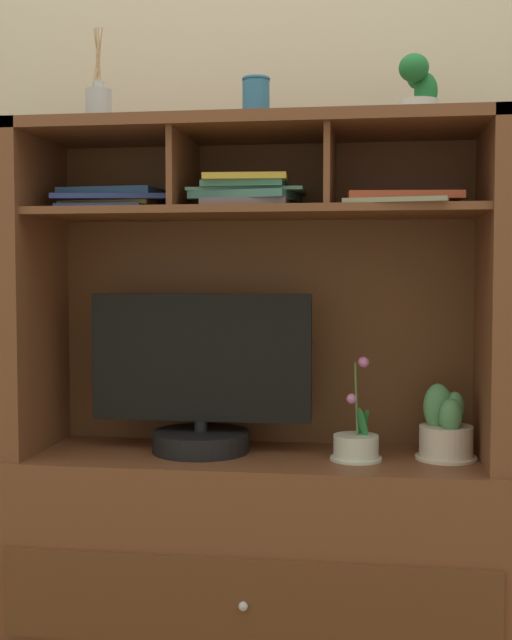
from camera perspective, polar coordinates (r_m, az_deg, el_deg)
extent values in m
cube|color=olive|center=(2.45, 0.00, -20.05)|extent=(6.00, 6.00, 0.02)
cube|color=beige|center=(2.53, 0.78, 13.34)|extent=(6.00, 0.02, 2.80)
cube|color=brown|center=(2.36, 0.00, -14.64)|extent=(1.30, 0.42, 0.46)
cube|color=brown|center=(2.19, -0.83, -18.79)|extent=(1.25, 0.01, 0.23)
sphere|color=silver|center=(2.18, -0.89, -18.90)|extent=(0.02, 0.02, 0.02)
cube|color=brown|center=(2.41, -14.78, 2.00)|extent=(0.06, 0.39, 0.89)
cube|color=brown|center=(2.25, 15.90, 1.90)|extent=(0.06, 0.39, 0.89)
cube|color=brown|center=(2.43, 0.61, 1.76)|extent=(1.24, 0.02, 0.86)
cube|color=brown|center=(2.28, 0.00, 12.88)|extent=(1.30, 0.39, 0.03)
cube|color=brown|center=(2.25, 0.00, 7.31)|extent=(1.18, 0.35, 0.02)
cube|color=brown|center=(2.30, -4.95, 9.93)|extent=(0.02, 0.33, 0.20)
cube|color=brown|center=(2.24, 5.07, 10.10)|extent=(0.02, 0.33, 0.20)
cylinder|color=black|center=(2.33, -3.77, -8.25)|extent=(0.27, 0.27, 0.06)
cylinder|color=black|center=(2.32, -3.77, -7.21)|extent=(0.04, 0.04, 0.03)
cube|color=black|center=(2.30, -3.79, -2.55)|extent=(0.61, 0.03, 0.35)
cube|color=black|center=(2.28, -3.87, -2.59)|extent=(0.58, 0.00, 0.32)
cylinder|color=silver|center=(2.24, 6.82, -8.61)|extent=(0.12, 0.12, 0.07)
cylinder|color=silver|center=(2.25, 6.81, -9.33)|extent=(0.14, 0.14, 0.01)
cylinder|color=#4C6B38|center=(2.22, 6.84, -5.36)|extent=(0.01, 0.01, 0.19)
sphere|color=#CF6FBA|center=(2.22, 6.52, -5.34)|extent=(0.03, 0.03, 0.03)
sphere|color=#CF6FBA|center=(2.23, 7.33, -2.86)|extent=(0.03, 0.03, 0.03)
ellipsoid|color=#247538|center=(2.22, 7.28, -7.07)|extent=(0.04, 0.05, 0.10)
ellipsoid|color=#247538|center=(2.24, 7.28, -6.98)|extent=(0.05, 0.06, 0.08)
cylinder|color=beige|center=(2.29, 12.80, -8.13)|extent=(0.14, 0.14, 0.09)
cylinder|color=beige|center=(2.30, 12.79, -9.11)|extent=(0.16, 0.16, 0.01)
ellipsoid|color=#4E915B|center=(2.28, 13.40, -5.76)|extent=(0.05, 0.05, 0.08)
ellipsoid|color=#4E915B|center=(2.31, 12.95, -5.58)|extent=(0.05, 0.07, 0.07)
ellipsoid|color=#4E915B|center=(2.28, 12.28, -5.78)|extent=(0.08, 0.05, 0.12)
ellipsoid|color=#4E915B|center=(2.24, 13.09, -6.34)|extent=(0.06, 0.05, 0.09)
cube|color=#304188|center=(2.37, -9.94, 7.46)|extent=(0.24, 0.25, 0.01)
cube|color=gold|center=(2.38, -9.75, 7.76)|extent=(0.27, 0.18, 0.01)
cube|color=#31428B|center=(2.37, -9.52, 8.11)|extent=(0.35, 0.27, 0.01)
cube|color=#284D80|center=(2.38, -9.72, 8.51)|extent=(0.28, 0.19, 0.02)
cube|color=#6A5B60|center=(2.24, -0.51, 7.84)|extent=(0.22, 0.25, 0.02)
cube|color=#3F746F|center=(2.24, -0.60, 8.34)|extent=(0.28, 0.27, 0.02)
cube|color=#4B7D6D|center=(2.24, -0.55, 8.71)|extent=(0.30, 0.21, 0.01)
cube|color=#407E6C|center=(2.25, -0.58, 9.03)|extent=(0.21, 0.24, 0.02)
cube|color=gold|center=(2.24, -0.57, 9.47)|extent=(0.23, 0.26, 0.02)
cube|color=gray|center=(2.18, 9.74, 7.83)|extent=(0.28, 0.29, 0.01)
cube|color=#9B3D25|center=(2.18, 9.91, 8.21)|extent=(0.30, 0.22, 0.02)
cylinder|color=#A9ADB3|center=(2.36, -10.66, 14.04)|extent=(0.07, 0.07, 0.09)
cylinder|color=#A9ADB3|center=(2.37, -10.68, 15.40)|extent=(0.03, 0.03, 0.02)
cylinder|color=tan|center=(2.38, -10.60, 17.08)|extent=(0.00, 0.02, 0.16)
cylinder|color=tan|center=(2.39, -10.61, 17.06)|extent=(0.03, 0.02, 0.16)
cylinder|color=tan|center=(2.39, -10.69, 17.05)|extent=(0.03, 0.01, 0.16)
cylinder|color=tan|center=(2.39, -10.77, 17.06)|extent=(0.02, 0.04, 0.16)
cylinder|color=tan|center=(2.39, -10.80, 17.08)|extent=(0.01, 0.02, 0.16)
cylinder|color=tan|center=(2.38, -10.75, 17.09)|extent=(0.02, 0.01, 0.16)
cylinder|color=tan|center=(2.38, -10.66, 17.10)|extent=(0.01, 0.01, 0.16)
cylinder|color=silver|center=(2.29, 10.96, 13.84)|extent=(0.10, 0.10, 0.05)
cylinder|color=silver|center=(2.28, 10.95, 13.30)|extent=(0.12, 0.12, 0.01)
ellipsoid|color=#1C6A33|center=(2.29, 11.49, 15.00)|extent=(0.06, 0.06, 0.10)
ellipsoid|color=#1C6A33|center=(2.32, 10.81, 16.20)|extent=(0.05, 0.07, 0.08)
ellipsoid|color=#1C6A33|center=(2.28, 10.69, 16.51)|extent=(0.08, 0.08, 0.07)
cylinder|color=#2C678F|center=(2.29, 0.00, 14.60)|extent=(0.07, 0.07, 0.11)
torus|color=#2C678F|center=(2.31, 0.00, 16.07)|extent=(0.08, 0.08, 0.01)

